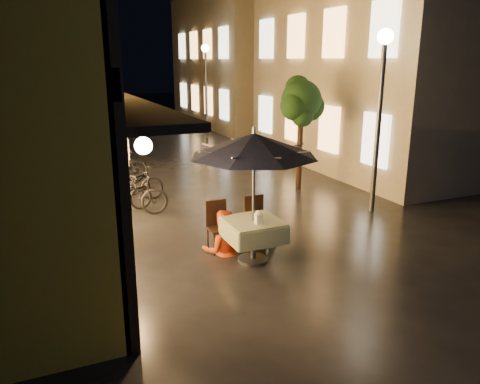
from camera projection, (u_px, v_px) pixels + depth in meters
name	position (u px, v px, depth m)	size (l,w,h in m)	color
ground	(309.00, 262.00, 8.51)	(90.00, 90.00, 0.00)	black
east_building_near	(400.00, 64.00, 16.18)	(7.30, 9.30, 6.80)	#ACA38B
east_building_far	(257.00, 58.00, 26.27)	(7.30, 10.30, 7.30)	#ACA38B
street_tree	(301.00, 103.00, 12.76)	(1.43, 1.20, 3.15)	black
streetlamp_near	(381.00, 89.00, 10.63)	(0.36, 0.36, 4.23)	#59595E
streetlamp_far	(206.00, 74.00, 21.22)	(0.36, 0.36, 4.23)	#59595E
cafe_table	(253.00, 230.00, 8.45)	(0.99, 0.99, 0.78)	#59595E
patio_umbrella	(254.00, 145.00, 8.03)	(2.27, 2.27, 2.46)	#59595E
cafe_chair_left	(218.00, 223.00, 8.96)	(0.42, 0.42, 0.97)	black
cafe_chair_right	(256.00, 218.00, 9.27)	(0.42, 0.42, 0.97)	black
table_lantern	(258.00, 216.00, 8.18)	(0.16, 0.16, 0.25)	white
person_orange	(222.00, 211.00, 8.77)	(0.80, 0.62, 1.64)	#E54D19
person_yellow	(260.00, 213.00, 9.06)	(0.89, 0.51, 1.38)	yellow
bicycle_0	(127.00, 196.00, 10.88)	(0.66, 1.90, 1.00)	black
bicycle_1	(122.00, 195.00, 11.17)	(0.42, 1.50, 0.90)	black
bicycle_2	(128.00, 184.00, 12.02)	(0.63, 1.82, 0.95)	black
bicycle_3	(118.00, 168.00, 13.61)	(0.49, 1.73, 1.04)	black
bicycle_4	(95.00, 166.00, 14.30)	(0.55, 1.57, 0.83)	black
bicycle_5	(99.00, 158.00, 15.22)	(0.45, 1.61, 0.97)	black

